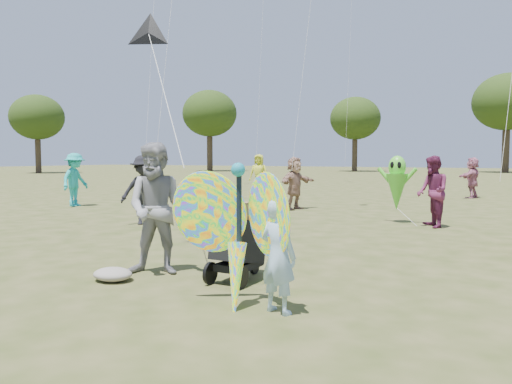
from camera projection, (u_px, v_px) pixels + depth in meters
ground at (219, 275)px, 7.21m from camera, size 160.00×160.00×0.00m
child_girl at (278, 256)px, 5.40m from camera, size 0.52×0.40×1.25m
adult_man at (158, 209)px, 7.20m from camera, size 1.13×1.02×1.91m
grey_bag at (113, 274)px, 6.85m from camera, size 0.57×0.46×0.18m
crowd_b at (144, 190)px, 12.54m from camera, size 1.28×1.22×1.74m
crowd_d at (295, 183)px, 16.19m from camera, size 0.86×1.67×1.72m
crowd_e at (433, 191)px, 12.01m from camera, size 0.99×1.06×1.74m
crowd_g at (259, 173)px, 23.79m from camera, size 1.00×0.75×1.84m
crowd_i at (75, 180)px, 17.23m from camera, size 0.88×1.29×1.84m
crowd_j at (472, 178)px, 20.64m from camera, size 0.94×1.65×1.70m
jogging_stroller at (241, 236)px, 6.86m from camera, size 0.53×1.06×1.09m
butterfly_kite at (237, 233)px, 5.61m from camera, size 1.74×0.75×1.84m
delta_kite_rig at (149, 34)px, 8.83m from camera, size 2.17×1.63×2.77m
alien_kite at (397, 185)px, 12.83m from camera, size 1.12×0.69×1.74m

